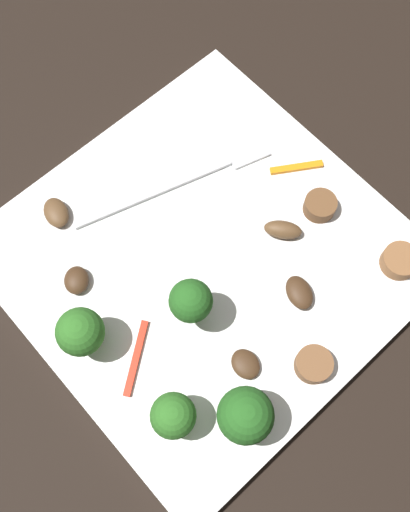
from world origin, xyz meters
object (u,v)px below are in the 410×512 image
(sausage_slice_0, at_px, (320,206))
(mushroom_4, at_px, (76,280))
(sausage_slice_1, at_px, (400,261))
(mushroom_3, at_px, (283,230))
(fork, at_px, (188,179))
(sausage_slice_2, at_px, (316,362))
(pepper_strip_0, at_px, (136,358))
(broccoli_floret_2, at_px, (246,415))
(pepper_strip_1, at_px, (296,167))
(mushroom_0, at_px, (56,213))
(mushroom_1, at_px, (299,293))
(mushroom_2, at_px, (246,364))
(plate, at_px, (205,259))
(broccoli_floret_3, at_px, (173,416))
(broccoli_floret_1, at_px, (80,332))
(broccoli_floret_0, at_px, (191,302))

(sausage_slice_0, xyz_separation_m, mushroom_4, (-0.19, 0.09, -0.00))
(sausage_slice_1, height_order, mushroom_3, same)
(fork, height_order, sausage_slice_2, sausage_slice_2)
(mushroom_3, bearing_deg, pepper_strip_0, 179.71)
(broccoli_floret_2, relative_size, pepper_strip_1, 1.12)
(mushroom_0, relative_size, mushroom_4, 1.21)
(sausage_slice_2, height_order, mushroom_4, sausage_slice_2)
(mushroom_1, bearing_deg, mushroom_2, -170.03)
(broccoli_floret_2, bearing_deg, plate, 59.92)
(mushroom_2, bearing_deg, plate, 66.73)
(broccoli_floret_3, distance_m, mushroom_1, 0.14)
(sausage_slice_0, relative_size, sausage_slice_2, 0.95)
(fork, distance_m, sausage_slice_0, 0.11)
(sausage_slice_2, height_order, mushroom_0, sausage_slice_2)
(fork, height_order, broccoli_floret_3, broccoli_floret_3)
(sausage_slice_0, bearing_deg, mushroom_0, 139.29)
(mushroom_0, bearing_deg, sausage_slice_0, -40.71)
(mushroom_0, relative_size, mushroom_1, 0.99)
(broccoli_floret_1, height_order, mushroom_0, broccoli_floret_1)
(pepper_strip_1, bearing_deg, plate, -176.39)
(sausage_slice_0, height_order, pepper_strip_0, sausage_slice_0)
(plate, distance_m, pepper_strip_0, 0.10)
(pepper_strip_0, bearing_deg, mushroom_2, -45.77)
(broccoli_floret_0, distance_m, sausage_slice_1, 0.18)
(sausage_slice_0, xyz_separation_m, pepper_strip_1, (0.01, 0.04, -0.01))
(mushroom_1, xyz_separation_m, mushroom_3, (0.03, 0.05, 0.00))
(plate, bearing_deg, sausage_slice_0, -18.39)
(broccoli_floret_0, relative_size, sausage_slice_2, 1.93)
(mushroom_2, distance_m, mushroom_4, 0.15)
(plate, relative_size, broccoli_floret_2, 5.73)
(mushroom_3, xyz_separation_m, mushroom_4, (-0.15, 0.08, -0.00))
(broccoli_floret_1, bearing_deg, mushroom_1, -29.11)
(sausage_slice_2, relative_size, mushroom_2, 1.16)
(fork, height_order, pepper_strip_0, same)
(fork, distance_m, mushroom_1, 0.14)
(sausage_slice_1, distance_m, pepper_strip_0, 0.22)
(broccoli_floret_1, height_order, mushroom_4, broccoli_floret_1)
(broccoli_floret_0, relative_size, mushroom_3, 1.75)
(broccoli_floret_1, xyz_separation_m, sausage_slice_1, (0.23, -0.12, -0.02))
(mushroom_0, relative_size, mushroom_3, 0.91)
(sausage_slice_2, height_order, mushroom_3, same)
(sausage_slice_2, bearing_deg, broccoli_floret_1, 132.26)
(mushroom_2, height_order, mushroom_4, mushroom_4)
(mushroom_0, bearing_deg, mushroom_3, -47.09)
(plate, height_order, broccoli_floret_2, broccoli_floret_2)
(sausage_slice_2, xyz_separation_m, pepper_strip_1, (0.11, 0.13, -0.00))
(plate, distance_m, sausage_slice_2, 0.12)
(sausage_slice_2, bearing_deg, mushroom_3, 58.13)
(plate, height_order, mushroom_0, mushroom_0)
(sausage_slice_0, xyz_separation_m, mushroom_1, (-0.07, -0.04, -0.00))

